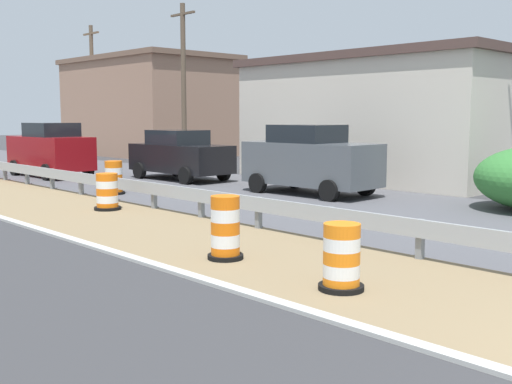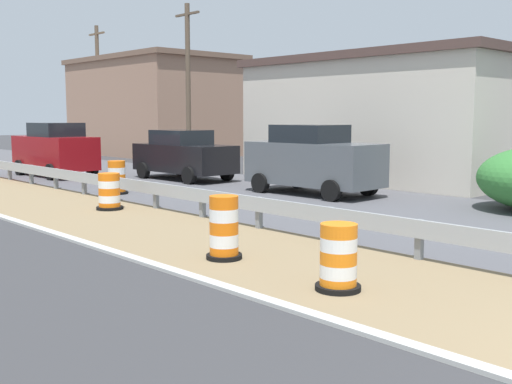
{
  "view_description": "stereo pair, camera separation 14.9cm",
  "coord_description": "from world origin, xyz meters",
  "px_view_note": "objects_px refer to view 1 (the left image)",
  "views": [
    {
      "loc": [
        -6.93,
        -0.4,
        2.47
      ],
      "look_at": [
        1.64,
        8.59,
        0.93
      ],
      "focal_mm": 43.1,
      "sensor_mm": 36.0,
      "label": 1
    },
    {
      "loc": [
        -6.82,
        -0.51,
        2.47
      ],
      "look_at": [
        1.64,
        8.59,
        0.93
      ],
      "focal_mm": 43.1,
      "sensor_mm": 36.0,
      "label": 2
    }
  ],
  "objects_px": {
    "traffic_barrel_nearest": "(341,260)",
    "car_trailing_near_lane": "(180,155)",
    "car_mid_far_lane": "(310,160)",
    "utility_pole_far": "(93,88)",
    "car_lead_far_lane": "(50,150)",
    "traffic_barrel_close": "(225,231)",
    "traffic_barrel_mid": "(107,194)",
    "utility_pole_mid": "(184,83)",
    "traffic_barrel_far": "(114,179)"
  },
  "relations": [
    {
      "from": "traffic_barrel_close",
      "to": "car_trailing_near_lane",
      "type": "xyz_separation_m",
      "value": [
        7.51,
        11.42,
        0.47
      ]
    },
    {
      "from": "traffic_barrel_close",
      "to": "car_lead_far_lane",
      "type": "xyz_separation_m",
      "value": [
        4.43,
        16.13,
        0.59
      ]
    },
    {
      "from": "utility_pole_mid",
      "to": "car_mid_far_lane",
      "type": "bearing_deg",
      "value": -107.85
    },
    {
      "from": "traffic_barrel_far",
      "to": "car_mid_far_lane",
      "type": "xyz_separation_m",
      "value": [
        4.54,
        -4.29,
        0.62
      ]
    },
    {
      "from": "car_trailing_near_lane",
      "to": "traffic_barrel_nearest",
      "type": "bearing_deg",
      "value": -29.4
    },
    {
      "from": "utility_pole_far",
      "to": "car_mid_far_lane",
      "type": "bearing_deg",
      "value": -102.33
    },
    {
      "from": "traffic_barrel_mid",
      "to": "car_trailing_near_lane",
      "type": "bearing_deg",
      "value": 39.3
    },
    {
      "from": "traffic_barrel_mid",
      "to": "car_trailing_near_lane",
      "type": "distance_m",
      "value": 7.89
    },
    {
      "from": "car_lead_far_lane",
      "to": "car_mid_far_lane",
      "type": "xyz_separation_m",
      "value": [
        3.37,
        -11.2,
        0.0
      ]
    },
    {
      "from": "traffic_barrel_nearest",
      "to": "utility_pole_mid",
      "type": "height_order",
      "value": "utility_pole_mid"
    },
    {
      "from": "traffic_barrel_close",
      "to": "car_trailing_near_lane",
      "type": "bearing_deg",
      "value": 56.66
    },
    {
      "from": "car_trailing_near_lane",
      "to": "utility_pole_mid",
      "type": "height_order",
      "value": "utility_pole_mid"
    },
    {
      "from": "traffic_barrel_mid",
      "to": "car_lead_far_lane",
      "type": "bearing_deg",
      "value": 72.75
    },
    {
      "from": "car_lead_far_lane",
      "to": "traffic_barrel_nearest",
      "type": "bearing_deg",
      "value": 165.06
    },
    {
      "from": "utility_pole_mid",
      "to": "car_lead_far_lane",
      "type": "bearing_deg",
      "value": -177.55
    },
    {
      "from": "traffic_barrel_close",
      "to": "traffic_barrel_far",
      "type": "height_order",
      "value": "traffic_barrel_close"
    },
    {
      "from": "car_mid_far_lane",
      "to": "utility_pole_far",
      "type": "distance_m",
      "value": 23.41
    },
    {
      "from": "car_mid_far_lane",
      "to": "traffic_barrel_close",
      "type": "bearing_deg",
      "value": -59.62
    },
    {
      "from": "traffic_barrel_close",
      "to": "utility_pole_far",
      "type": "height_order",
      "value": "utility_pole_far"
    },
    {
      "from": "traffic_barrel_mid",
      "to": "car_lead_far_lane",
      "type": "relative_size",
      "value": 0.22
    },
    {
      "from": "utility_pole_mid",
      "to": "traffic_barrel_far",
      "type": "bearing_deg",
      "value": -138.8
    },
    {
      "from": "traffic_barrel_close",
      "to": "car_mid_far_lane",
      "type": "bearing_deg",
      "value": 32.28
    },
    {
      "from": "utility_pole_mid",
      "to": "traffic_barrel_nearest",
      "type": "bearing_deg",
      "value": -121.28
    },
    {
      "from": "traffic_barrel_nearest",
      "to": "car_lead_far_lane",
      "type": "height_order",
      "value": "car_lead_far_lane"
    },
    {
      "from": "car_trailing_near_lane",
      "to": "utility_pole_mid",
      "type": "relative_size",
      "value": 0.58
    },
    {
      "from": "traffic_barrel_close",
      "to": "car_lead_far_lane",
      "type": "height_order",
      "value": "car_lead_far_lane"
    },
    {
      "from": "traffic_barrel_mid",
      "to": "traffic_barrel_nearest",
      "type": "bearing_deg",
      "value": -99.29
    },
    {
      "from": "traffic_barrel_nearest",
      "to": "utility_pole_far",
      "type": "bearing_deg",
      "value": 67.01
    },
    {
      "from": "traffic_barrel_nearest",
      "to": "car_trailing_near_lane",
      "type": "relative_size",
      "value": 0.21
    },
    {
      "from": "car_trailing_near_lane",
      "to": "utility_pole_far",
      "type": "bearing_deg",
      "value": 161.0
    },
    {
      "from": "car_trailing_near_lane",
      "to": "car_mid_far_lane",
      "type": "distance_m",
      "value": 6.5
    },
    {
      "from": "traffic_barrel_far",
      "to": "traffic_barrel_close",
      "type": "bearing_deg",
      "value": -109.5
    },
    {
      "from": "traffic_barrel_nearest",
      "to": "traffic_barrel_close",
      "type": "xyz_separation_m",
      "value": [
        0.06,
        2.6,
        0.07
      ]
    },
    {
      "from": "car_mid_far_lane",
      "to": "utility_pole_far",
      "type": "relative_size",
      "value": 0.55
    },
    {
      "from": "traffic_barrel_mid",
      "to": "traffic_barrel_close",
      "type": "bearing_deg",
      "value": -102.46
    },
    {
      "from": "traffic_barrel_mid",
      "to": "utility_pole_mid",
      "type": "relative_size",
      "value": 0.12
    },
    {
      "from": "utility_pole_far",
      "to": "traffic_barrel_mid",
      "type": "bearing_deg",
      "value": -118.18
    },
    {
      "from": "traffic_barrel_nearest",
      "to": "utility_pole_mid",
      "type": "bearing_deg",
      "value": 58.72
    },
    {
      "from": "car_mid_far_lane",
      "to": "utility_pole_mid",
      "type": "bearing_deg",
      "value": 160.25
    },
    {
      "from": "traffic_barrel_nearest",
      "to": "car_lead_far_lane",
      "type": "bearing_deg",
      "value": 76.53
    },
    {
      "from": "car_lead_far_lane",
      "to": "utility_pole_mid",
      "type": "height_order",
      "value": "utility_pole_mid"
    },
    {
      "from": "car_trailing_near_lane",
      "to": "car_lead_far_lane",
      "type": "xyz_separation_m",
      "value": [
        -3.08,
        4.7,
        0.13
      ]
    },
    {
      "from": "traffic_barrel_close",
      "to": "car_lead_far_lane",
      "type": "distance_m",
      "value": 16.73
    },
    {
      "from": "car_trailing_near_lane",
      "to": "car_mid_far_lane",
      "type": "bearing_deg",
      "value": 1.5
    },
    {
      "from": "traffic_barrel_far",
      "to": "utility_pole_far",
      "type": "bearing_deg",
      "value": 62.68
    },
    {
      "from": "traffic_barrel_mid",
      "to": "car_mid_far_lane",
      "type": "bearing_deg",
      "value": -13.31
    },
    {
      "from": "traffic_barrel_nearest",
      "to": "traffic_barrel_far",
      "type": "height_order",
      "value": "traffic_barrel_far"
    },
    {
      "from": "car_trailing_near_lane",
      "to": "utility_pole_mid",
      "type": "xyz_separation_m",
      "value": [
        3.99,
        5.01,
        3.11
      ]
    },
    {
      "from": "car_trailing_near_lane",
      "to": "car_mid_far_lane",
      "type": "xyz_separation_m",
      "value": [
        0.29,
        -6.5,
        0.13
      ]
    },
    {
      "from": "traffic_barrel_close",
      "to": "car_mid_far_lane",
      "type": "relative_size",
      "value": 0.25
    }
  ]
}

